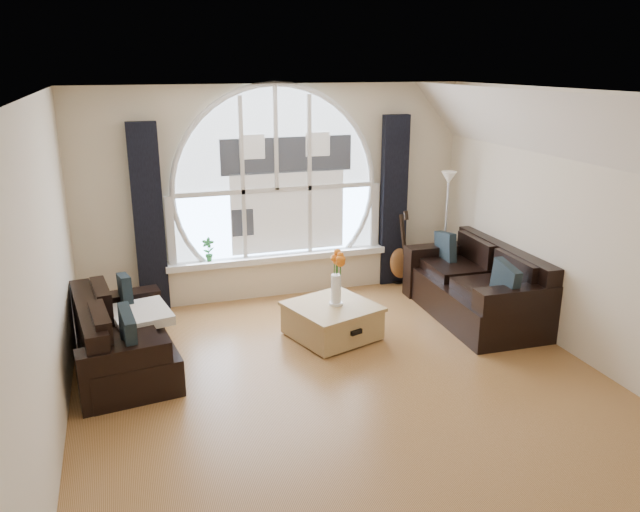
{
  "coord_description": "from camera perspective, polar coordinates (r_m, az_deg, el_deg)",
  "views": [
    {
      "loc": [
        -1.87,
        -4.9,
        2.95
      ],
      "look_at": [
        0.0,
        0.9,
        1.05
      ],
      "focal_mm": 35.0,
      "sensor_mm": 36.0,
      "label": 1
    }
  ],
  "objects": [
    {
      "name": "floor_lamp",
      "position": [
        8.44,
        11.4,
        2.22
      ],
      "size": [
        0.24,
        0.24,
        1.6
      ],
      "primitive_type": "cube",
      "color": "#B2B2B2",
      "rests_on": "ground"
    },
    {
      "name": "ground",
      "position": [
        6.02,
        2.69,
        -12.07
      ],
      "size": [
        5.0,
        5.5,
        0.01
      ],
      "primitive_type": "cube",
      "color": "brown",
      "rests_on": "ground"
    },
    {
      "name": "window_sill",
      "position": [
        8.15,
        -3.77,
        -0.13
      ],
      "size": [
        2.9,
        0.22,
        0.08
      ],
      "primitive_type": "cube",
      "color": "white",
      "rests_on": "wall_back"
    },
    {
      "name": "arched_window",
      "position": [
        7.96,
        -4.06,
        7.7
      ],
      "size": [
        2.6,
        0.06,
        2.15
      ],
      "primitive_type": "cube",
      "color": "silver",
      "rests_on": "wall_back"
    },
    {
      "name": "curtain_left",
      "position": [
        7.75,
        -15.4,
        3.26
      ],
      "size": [
        0.35,
        0.12,
        2.3
      ],
      "primitive_type": "cube",
      "color": "black",
      "rests_on": "ground"
    },
    {
      "name": "guitar",
      "position": [
        8.59,
        7.42,
        0.81
      ],
      "size": [
        0.41,
        0.34,
        1.06
      ],
      "primitive_type": "cube",
      "rotation": [
        0.0,
        0.0,
        0.3
      ],
      "color": "brown",
      "rests_on": "ground"
    },
    {
      "name": "curtain_right",
      "position": [
        8.48,
        6.75,
        4.96
      ],
      "size": [
        0.35,
        0.12,
        2.3
      ],
      "primitive_type": "cube",
      "color": "black",
      "rests_on": "ground"
    },
    {
      "name": "ceiling",
      "position": [
        5.25,
        3.11,
        14.56
      ],
      "size": [
        5.0,
        5.5,
        0.01
      ],
      "primitive_type": "cube",
      "color": "silver",
      "rests_on": "ground"
    },
    {
      "name": "wall_left",
      "position": [
        5.19,
        -23.92,
        -2.19
      ],
      "size": [
        0.01,
        5.5,
        2.7
      ],
      "primitive_type": "cube",
      "color": "beige",
      "rests_on": "ground"
    },
    {
      "name": "attic_slope",
      "position": [
        6.4,
        22.16,
        10.69
      ],
      "size": [
        0.92,
        5.5,
        0.72
      ],
      "primitive_type": "cube",
      "color": "silver",
      "rests_on": "ground"
    },
    {
      "name": "vase_flowers",
      "position": [
        6.77,
        1.49,
        -1.41
      ],
      "size": [
        0.24,
        0.24,
        0.7
      ],
      "primitive_type": "cube",
      "color": "white",
      "rests_on": "coffee_chest"
    },
    {
      "name": "throw_blanket",
      "position": [
        6.6,
        -16.07,
        -5.18
      ],
      "size": [
        0.66,
        0.66,
        0.1
      ],
      "primitive_type": "cube",
      "rotation": [
        0.0,
        0.0,
        0.22
      ],
      "color": "silver",
      "rests_on": "sofa_left"
    },
    {
      "name": "sofa_left",
      "position": [
        6.51,
        -17.54,
        -6.6
      ],
      "size": [
        1.02,
        1.72,
        0.72
      ],
      "primitive_type": "cube",
      "rotation": [
        0.0,
        0.0,
        0.13
      ],
      "color": "black",
      "rests_on": "ground"
    },
    {
      "name": "wall_right",
      "position": [
        6.76,
        23.17,
        2.2
      ],
      "size": [
        0.01,
        5.5,
        2.7
      ],
      "primitive_type": "cube",
      "color": "beige",
      "rests_on": "ground"
    },
    {
      "name": "wall_back",
      "position": [
        8.03,
        -4.07,
        5.8
      ],
      "size": [
        5.0,
        0.01,
        2.7
      ],
      "primitive_type": "cube",
      "color": "beige",
      "rests_on": "ground"
    },
    {
      "name": "coffee_chest",
      "position": [
        6.97,
        1.11,
        -5.81
      ],
      "size": [
        1.1,
        1.1,
        0.43
      ],
      "primitive_type": "cube",
      "rotation": [
        0.0,
        0.0,
        0.32
      ],
      "color": "#A38451",
      "rests_on": "ground"
    },
    {
      "name": "wall_front",
      "position": [
        3.27,
        20.61,
        -13.28
      ],
      "size": [
        5.0,
        0.01,
        2.7
      ],
      "primitive_type": "cube",
      "color": "beige",
      "rests_on": "ground"
    },
    {
      "name": "window_frame",
      "position": [
        7.93,
        -4.01,
        7.67
      ],
      "size": [
        2.76,
        0.08,
        2.15
      ],
      "primitive_type": "cube",
      "color": "white",
      "rests_on": "wall_back"
    },
    {
      "name": "potted_plant",
      "position": [
        7.93,
        -10.18,
        0.58
      ],
      "size": [
        0.18,
        0.15,
        0.3
      ],
      "primitive_type": "imported",
      "rotation": [
        0.0,
        0.0,
        -0.29
      ],
      "color": "#1E6023",
      "rests_on": "window_sill"
    },
    {
      "name": "neighbor_house",
      "position": [
        8.0,
        -2.96,
        6.86
      ],
      "size": [
        1.7,
        0.02,
        1.5
      ],
      "primitive_type": "cube",
      "color": "silver",
      "rests_on": "wall_back"
    },
    {
      "name": "sofa_right",
      "position": [
        7.68,
        13.97,
        -2.59
      ],
      "size": [
        1.02,
        1.96,
        0.86
      ],
      "primitive_type": "cube",
      "rotation": [
        0.0,
        0.0,
        -0.03
      ],
      "color": "black",
      "rests_on": "ground"
    }
  ]
}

